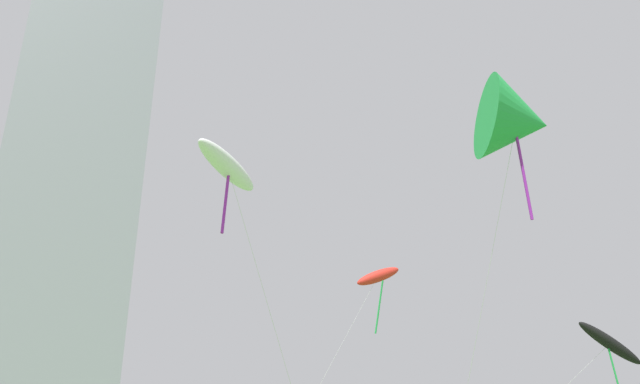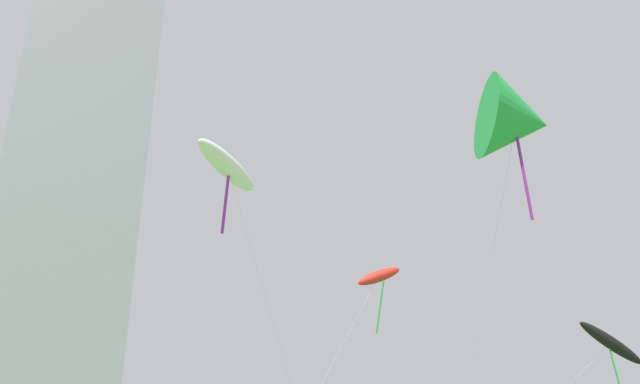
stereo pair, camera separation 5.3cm
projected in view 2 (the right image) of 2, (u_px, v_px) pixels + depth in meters
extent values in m
ellipsoid|color=black|center=(611.00, 343.00, 38.73)|extent=(4.26, 1.67, 2.64)
cylinder|color=green|center=(616.00, 373.00, 38.08)|extent=(0.45, 0.23, 2.65)
cylinder|color=silver|center=(475.00, 348.00, 24.27)|extent=(1.59, 7.98, 13.84)
cone|color=green|center=(517.00, 121.00, 23.54)|extent=(2.68, 3.14, 3.29)
cylinder|color=purple|center=(523.00, 172.00, 22.76)|extent=(0.45, 0.47, 3.24)
cylinder|color=silver|center=(289.00, 376.00, 25.16)|extent=(5.08, 8.99, 12.30)
ellipsoid|color=white|center=(228.00, 166.00, 23.30)|extent=(2.37, 3.94, 0.74)
cylinder|color=purple|center=(225.00, 203.00, 22.75)|extent=(0.20, 0.14, 2.11)
ellipsoid|color=red|center=(379.00, 276.00, 41.88)|extent=(3.04, 1.19, 1.79)
cylinder|color=green|center=(380.00, 307.00, 41.11)|extent=(0.56, 0.56, 3.13)
cube|color=gray|center=(76.00, 180.00, 114.99)|extent=(24.69, 23.96, 100.95)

